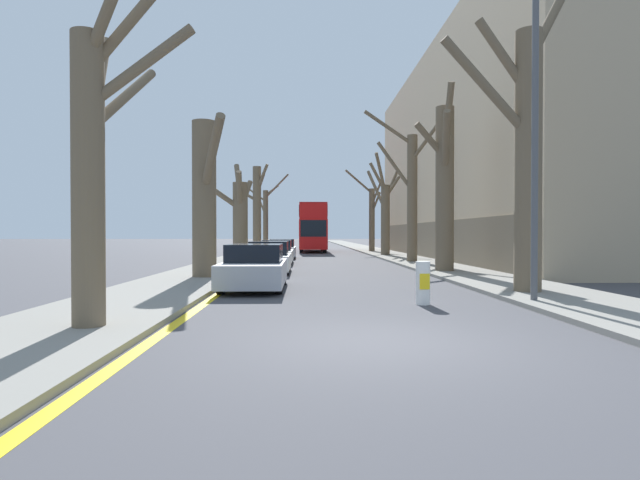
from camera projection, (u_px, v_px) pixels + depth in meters
name	position (u px, v px, depth m)	size (l,w,h in m)	color
ground_plane	(381.00, 343.00, 7.96)	(300.00, 300.00, 0.00)	#424247
sidewalk_left	(268.00, 248.00, 57.76)	(3.28, 120.00, 0.12)	gray
sidewalk_right	(363.00, 248.00, 58.10)	(3.28, 120.00, 0.12)	gray
building_facade_right	(496.00, 156.00, 34.89)	(10.08, 34.72, 14.37)	tan
kerb_line_stripe	(283.00, 248.00, 57.82)	(0.24, 120.00, 0.01)	yellow
street_tree_left_0	(97.00, 150.00, 8.87)	(2.58, 3.79, 7.26)	brown
street_tree_left_1	(205.00, 193.00, 18.77)	(1.69, 5.05, 6.45)	brown
street_tree_left_2	(240.00, 217.00, 29.47)	(2.21, 3.18, 6.04)	brown
street_tree_left_3	(257.00, 208.00, 40.45)	(2.66, 3.22, 7.34)	brown
street_tree_left_4	(266.00, 216.00, 50.29)	(4.13, 2.60, 7.82)	brown
street_tree_right_0	(526.00, 149.00, 13.98)	(4.50, 1.50, 9.57)	brown
street_tree_right_1	(444.00, 184.00, 21.67)	(1.89, 2.67, 8.04)	brown
street_tree_right_2	(411.00, 192.00, 29.03)	(4.15, 2.51, 8.86)	brown
street_tree_right_3	(385.00, 211.00, 38.03)	(2.61, 3.56, 7.70)	brown
street_tree_right_4	(371.00, 217.00, 45.67)	(3.37, 1.22, 7.51)	brown
double_decker_bus	(312.00, 225.00, 47.84)	(2.50, 10.65, 4.44)	red
parked_car_0	(254.00, 268.00, 15.60)	(1.88, 4.22, 1.41)	#9EA3AD
parked_car_1	(269.00, 258.00, 21.90)	(1.85, 3.96, 1.40)	silver
parked_car_2	(277.00, 253.00, 28.29)	(1.78, 4.46, 1.37)	silver
parked_car_3	(282.00, 249.00, 34.75)	(1.84, 4.19, 1.35)	#9EA3AD
lamp_post	(531.00, 102.00, 12.11)	(1.40, 0.20, 8.93)	#4C4F54
traffic_bollard	(423.00, 283.00, 12.22)	(0.35, 0.36, 1.06)	white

